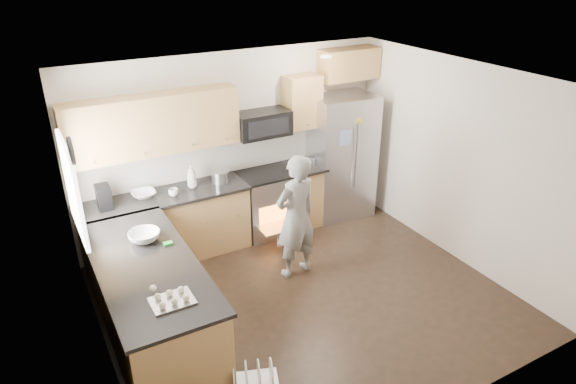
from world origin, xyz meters
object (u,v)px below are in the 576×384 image
stove_range (267,189)px  refrigerator (340,156)px  dish_rack (253,381)px  person (296,217)px

stove_range → refrigerator: bearing=0.3°
stove_range → dish_rack: 3.08m
refrigerator → dish_rack: (-2.76, -2.63, -0.86)m
refrigerator → person: (-1.44, -1.15, -0.13)m
refrigerator → person: 1.85m
dish_rack → stove_range: bearing=60.3°
refrigerator → person: refrigerator is taller
stove_range → dish_rack: stove_range is taller
stove_range → refrigerator: size_ratio=0.95×
stove_range → refrigerator: 1.29m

